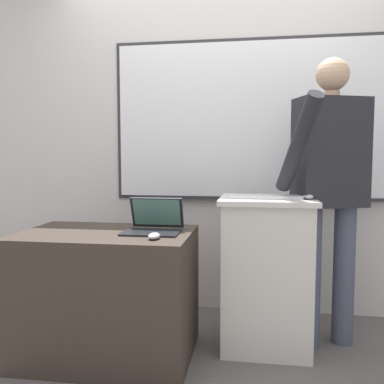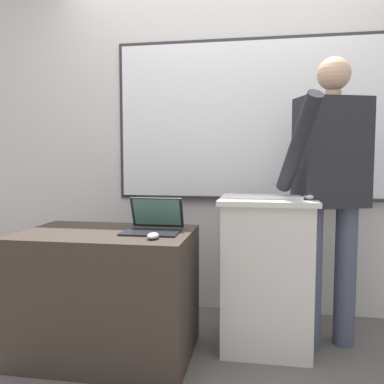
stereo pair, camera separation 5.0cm
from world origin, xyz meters
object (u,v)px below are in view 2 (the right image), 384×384
Objects in this scene: laptop at (154,221)px; computer_mouse_by_laptop at (153,236)px; lectern_podium at (266,272)px; wireless_keyboard at (265,197)px; side_desk at (107,293)px; person_presenter at (331,182)px; computer_mouse_by_keyboard at (309,197)px.

computer_mouse_by_laptop is at bearing -76.78° from laptop.
lectern_podium is 2.19× the size of wireless_keyboard.
person_presenter reaches higher than side_desk.
lectern_podium is 0.79m from computer_mouse_by_laptop.
person_presenter is at bearing 42.61° from computer_mouse_by_keyboard.
computer_mouse_by_keyboard is at bearing -157.41° from person_presenter.
wireless_keyboard is 4.21× the size of computer_mouse_by_keyboard.
laptop is at bearing -167.22° from wireless_keyboard.
person_presenter is (0.37, 0.06, 0.55)m from lectern_podium.
computer_mouse_by_keyboard is (0.24, -0.01, 0.01)m from wireless_keyboard.
side_desk is 2.35× the size of wireless_keyboard.
laptop is (0.27, 0.06, 0.43)m from side_desk.
side_desk is 1.48m from person_presenter.
computer_mouse_by_keyboard reaches higher than side_desk.
side_desk is 3.10× the size of laptop.
lectern_podium is 0.76m from laptop.
computer_mouse_by_keyboard is (0.88, 0.14, 0.14)m from laptop.
wireless_keyboard is (-0.01, -0.07, 0.47)m from lectern_podium.
computer_mouse_by_laptop is 1.00× the size of computer_mouse_by_keyboard.
person_presenter is (1.29, 0.33, 0.65)m from side_desk.
laptop reaches higher than side_desk.
side_desk is 1.30m from computer_mouse_by_keyboard.
computer_mouse_by_keyboard is (0.23, -0.07, 0.48)m from lectern_podium.
computer_mouse_by_keyboard is at bearing 9.74° from side_desk.
computer_mouse_by_laptop is (0.33, -0.17, 0.38)m from side_desk.
computer_mouse_by_laptop is at bearing -27.41° from side_desk.
lectern_podium is at bearing 168.67° from person_presenter.
laptop reaches higher than lectern_podium.
person_presenter reaches higher than laptop.
lectern_podium is at bearing 36.53° from computer_mouse_by_laptop.
side_desk is at bearing -167.23° from wireless_keyboard.
person_presenter reaches higher than lectern_podium.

